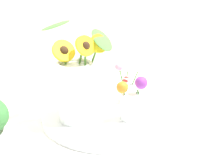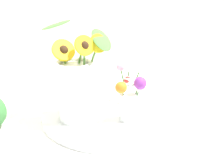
% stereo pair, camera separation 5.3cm
% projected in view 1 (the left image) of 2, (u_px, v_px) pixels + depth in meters
% --- Properties ---
extents(ground_plane, '(6.00, 6.00, 0.00)m').
position_uv_depth(ground_plane, '(133.00, 124.00, 1.10)').
color(ground_plane, white).
extents(serving_tray, '(0.51, 0.51, 0.02)m').
position_uv_depth(serving_tray, '(112.00, 114.00, 1.15)').
color(serving_tray, silver).
rests_on(serving_tray, ground_plane).
extents(mason_jar_sunflowers, '(0.21, 0.23, 0.34)m').
position_uv_depth(mason_jar_sunflowers, '(76.00, 85.00, 1.05)').
color(mason_jar_sunflowers, silver).
rests_on(mason_jar_sunflowers, serving_tray).
extents(vase_small_center, '(0.10, 0.08, 0.16)m').
position_uv_depth(vase_small_center, '(131.00, 99.00, 1.06)').
color(vase_small_center, white).
rests_on(vase_small_center, serving_tray).
extents(vase_bulb_right, '(0.09, 0.09, 0.16)m').
position_uv_depth(vase_bulb_right, '(127.00, 87.00, 1.21)').
color(vase_bulb_right, white).
rests_on(vase_bulb_right, serving_tray).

